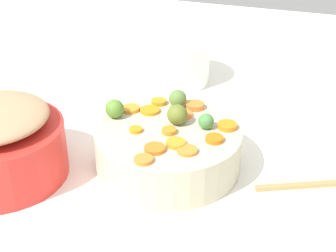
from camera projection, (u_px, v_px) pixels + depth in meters
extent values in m
cube|color=white|center=(169.00, 191.00, 0.92)|extent=(2.40, 2.40, 0.02)
cylinder|color=#BAB496|center=(168.00, 149.00, 0.95)|extent=(0.28, 0.28, 0.08)
cylinder|color=orange|center=(186.00, 152.00, 0.86)|extent=(0.04, 0.04, 0.01)
cylinder|color=orange|center=(214.00, 139.00, 0.90)|extent=(0.04, 0.04, 0.01)
cylinder|color=orange|center=(144.00, 160.00, 0.84)|extent=(0.04, 0.04, 0.01)
cylinder|color=orange|center=(155.00, 149.00, 0.87)|extent=(0.05, 0.05, 0.01)
cylinder|color=orange|center=(150.00, 110.00, 1.00)|extent=(0.05, 0.05, 0.01)
cylinder|color=orange|center=(169.00, 131.00, 0.92)|extent=(0.03, 0.03, 0.01)
cylinder|color=orange|center=(182.00, 114.00, 0.98)|extent=(0.04, 0.04, 0.01)
cylinder|color=orange|center=(131.00, 109.00, 1.00)|extent=(0.04, 0.04, 0.01)
cylinder|color=orange|center=(136.00, 130.00, 0.93)|extent=(0.03, 0.03, 0.01)
cylinder|color=orange|center=(227.00, 126.00, 0.94)|extent=(0.05, 0.05, 0.01)
cylinder|color=orange|center=(176.00, 143.00, 0.88)|extent=(0.05, 0.05, 0.01)
cylinder|color=orange|center=(196.00, 106.00, 1.01)|extent=(0.04, 0.04, 0.01)
cylinder|color=orange|center=(159.00, 102.00, 1.03)|extent=(0.04, 0.04, 0.01)
sphere|color=#47813E|center=(206.00, 121.00, 0.93)|extent=(0.03, 0.03, 0.03)
sphere|color=olive|center=(177.00, 115.00, 0.94)|extent=(0.04, 0.04, 0.04)
sphere|color=#577A37|center=(178.00, 98.00, 1.01)|extent=(0.04, 0.04, 0.04)
sphere|color=#57852E|center=(115.00, 109.00, 0.97)|extent=(0.04, 0.04, 0.04)
cube|color=#B5824D|center=(316.00, 184.00, 0.91)|extent=(0.21, 0.11, 0.01)
cylinder|color=white|center=(172.00, 61.00, 1.30)|extent=(0.20, 0.20, 0.11)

